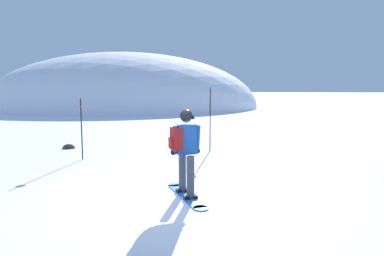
{
  "coord_description": "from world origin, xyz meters",
  "views": [
    {
      "loc": [
        1.27,
        -6.44,
        2.13
      ],
      "look_at": [
        0.16,
        3.15,
        1.0
      ],
      "focal_mm": 32.58,
      "sensor_mm": 36.0,
      "label": 1
    }
  ],
  "objects_px": {
    "piste_marker_near": "(81,124)",
    "rock_dark": "(69,148)",
    "piste_marker_far": "(210,115)",
    "snowboarder_main": "(185,150)"
  },
  "relations": [
    {
      "from": "piste_marker_near",
      "to": "rock_dark",
      "type": "bearing_deg",
      "value": 126.32
    },
    {
      "from": "rock_dark",
      "to": "piste_marker_far",
      "type": "bearing_deg",
      "value": 0.16
    },
    {
      "from": "snowboarder_main",
      "to": "rock_dark",
      "type": "height_order",
      "value": "snowboarder_main"
    },
    {
      "from": "snowboarder_main",
      "to": "rock_dark",
      "type": "relative_size",
      "value": 3.91
    },
    {
      "from": "snowboarder_main",
      "to": "rock_dark",
      "type": "bearing_deg",
      "value": 134.37
    },
    {
      "from": "snowboarder_main",
      "to": "rock_dark",
      "type": "distance_m",
      "value": 6.91
    },
    {
      "from": "piste_marker_far",
      "to": "rock_dark",
      "type": "height_order",
      "value": "piste_marker_far"
    },
    {
      "from": "snowboarder_main",
      "to": "piste_marker_near",
      "type": "bearing_deg",
      "value": 138.1
    },
    {
      "from": "snowboarder_main",
      "to": "piste_marker_far",
      "type": "distance_m",
      "value": 4.92
    },
    {
      "from": "piste_marker_near",
      "to": "piste_marker_far",
      "type": "xyz_separation_m",
      "value": [
        3.67,
        1.77,
        0.17
      ]
    }
  ]
}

